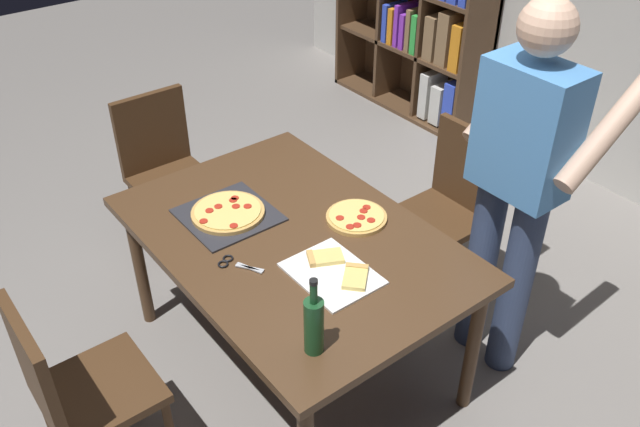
{
  "coord_description": "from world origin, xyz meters",
  "views": [
    {
      "loc": [
        1.88,
        -1.3,
        2.48
      ],
      "look_at": [
        0.0,
        0.15,
        0.8
      ],
      "focal_mm": 37.78,
      "sensor_mm": 36.0,
      "label": 1
    }
  ],
  "objects_px": {
    "pepperoni_pizza_on_tray": "(228,213)",
    "kitchen_scissors": "(234,264)",
    "person_serving_pizza": "(520,177)",
    "dining_table": "(293,249)",
    "second_pizza_plain": "(356,217)",
    "chair_left_end": "(164,163)",
    "chair_near_camera": "(73,387)",
    "chair_far_side": "(450,200)",
    "wine_bottle": "(314,324)"
  },
  "relations": [
    {
      "from": "chair_far_side",
      "to": "second_pizza_plain",
      "type": "relative_size",
      "value": 3.34
    },
    {
      "from": "chair_left_end",
      "to": "chair_near_camera",
      "type": "bearing_deg",
      "value": -38.87
    },
    {
      "from": "person_serving_pizza",
      "to": "second_pizza_plain",
      "type": "relative_size",
      "value": 6.49
    },
    {
      "from": "dining_table",
      "to": "second_pizza_plain",
      "type": "xyz_separation_m",
      "value": [
        0.08,
        0.29,
        0.08
      ]
    },
    {
      "from": "chair_far_side",
      "to": "second_pizza_plain",
      "type": "height_order",
      "value": "chair_far_side"
    },
    {
      "from": "wine_bottle",
      "to": "chair_far_side",
      "type": "bearing_deg",
      "value": 113.43
    },
    {
      "from": "dining_table",
      "to": "second_pizza_plain",
      "type": "distance_m",
      "value": 0.31
    },
    {
      "from": "kitchen_scissors",
      "to": "second_pizza_plain",
      "type": "xyz_separation_m",
      "value": [
        0.06,
        0.59,
        0.01
      ]
    },
    {
      "from": "person_serving_pizza",
      "to": "dining_table",
      "type": "bearing_deg",
      "value": -123.48
    },
    {
      "from": "second_pizza_plain",
      "to": "pepperoni_pizza_on_tray",
      "type": "bearing_deg",
      "value": -130.26
    },
    {
      "from": "chair_far_side",
      "to": "person_serving_pizza",
      "type": "xyz_separation_m",
      "value": [
        0.52,
        -0.22,
        0.49
      ]
    },
    {
      "from": "chair_near_camera",
      "to": "second_pizza_plain",
      "type": "bearing_deg",
      "value": 86.61
    },
    {
      "from": "chair_left_end",
      "to": "kitchen_scissors",
      "type": "bearing_deg",
      "value": -13.25
    },
    {
      "from": "pepperoni_pizza_on_tray",
      "to": "chair_left_end",
      "type": "bearing_deg",
      "value": 171.7
    },
    {
      "from": "chair_far_side",
      "to": "wine_bottle",
      "type": "bearing_deg",
      "value": -66.57
    },
    {
      "from": "pepperoni_pizza_on_tray",
      "to": "kitchen_scissors",
      "type": "relative_size",
      "value": 1.99
    },
    {
      "from": "dining_table",
      "to": "second_pizza_plain",
      "type": "bearing_deg",
      "value": 75.24
    },
    {
      "from": "pepperoni_pizza_on_tray",
      "to": "kitchen_scissors",
      "type": "xyz_separation_m",
      "value": [
        0.31,
        -0.16,
        -0.01
      ]
    },
    {
      "from": "pepperoni_pizza_on_tray",
      "to": "dining_table",
      "type": "bearing_deg",
      "value": 25.83
    },
    {
      "from": "person_serving_pizza",
      "to": "pepperoni_pizza_on_tray",
      "type": "xyz_separation_m",
      "value": [
        -0.81,
        -0.93,
        -0.23
      ]
    },
    {
      "from": "chair_left_end",
      "to": "second_pizza_plain",
      "type": "height_order",
      "value": "chair_left_end"
    },
    {
      "from": "dining_table",
      "to": "chair_near_camera",
      "type": "distance_m",
      "value": 1.02
    },
    {
      "from": "pepperoni_pizza_on_tray",
      "to": "wine_bottle",
      "type": "height_order",
      "value": "wine_bottle"
    },
    {
      "from": "chair_near_camera",
      "to": "second_pizza_plain",
      "type": "height_order",
      "value": "chair_near_camera"
    },
    {
      "from": "dining_table",
      "to": "kitchen_scissors",
      "type": "height_order",
      "value": "kitchen_scissors"
    },
    {
      "from": "chair_near_camera",
      "to": "wine_bottle",
      "type": "xyz_separation_m",
      "value": [
        0.58,
        0.69,
        0.36
      ]
    },
    {
      "from": "second_pizza_plain",
      "to": "chair_left_end",
      "type": "bearing_deg",
      "value": -167.57
    },
    {
      "from": "chair_far_side",
      "to": "wine_bottle",
      "type": "xyz_separation_m",
      "value": [
        0.58,
        -1.33,
        0.36
      ]
    },
    {
      "from": "person_serving_pizza",
      "to": "pepperoni_pizza_on_tray",
      "type": "bearing_deg",
      "value": -131.13
    },
    {
      "from": "chair_near_camera",
      "to": "person_serving_pizza",
      "type": "xyz_separation_m",
      "value": [
        0.52,
        1.8,
        0.49
      ]
    },
    {
      "from": "dining_table",
      "to": "second_pizza_plain",
      "type": "relative_size",
      "value": 5.69
    },
    {
      "from": "chair_near_camera",
      "to": "kitchen_scissors",
      "type": "relative_size",
      "value": 4.66
    },
    {
      "from": "person_serving_pizza",
      "to": "pepperoni_pizza_on_tray",
      "type": "height_order",
      "value": "person_serving_pizza"
    },
    {
      "from": "second_pizza_plain",
      "to": "chair_far_side",
      "type": "bearing_deg",
      "value": 96.15
    },
    {
      "from": "dining_table",
      "to": "wine_bottle",
      "type": "height_order",
      "value": "wine_bottle"
    },
    {
      "from": "chair_far_side",
      "to": "pepperoni_pizza_on_tray",
      "type": "bearing_deg",
      "value": -104.15
    },
    {
      "from": "kitchen_scissors",
      "to": "second_pizza_plain",
      "type": "height_order",
      "value": "second_pizza_plain"
    },
    {
      "from": "chair_far_side",
      "to": "chair_left_end",
      "type": "relative_size",
      "value": 1.0
    },
    {
      "from": "chair_far_side",
      "to": "person_serving_pizza",
      "type": "height_order",
      "value": "person_serving_pizza"
    },
    {
      "from": "chair_far_side",
      "to": "kitchen_scissors",
      "type": "distance_m",
      "value": 1.33
    },
    {
      "from": "chair_near_camera",
      "to": "kitchen_scissors",
      "type": "height_order",
      "value": "chair_near_camera"
    },
    {
      "from": "dining_table",
      "to": "wine_bottle",
      "type": "xyz_separation_m",
      "value": [
        0.58,
        -0.32,
        0.19
      ]
    },
    {
      "from": "wine_bottle",
      "to": "dining_table",
      "type": "bearing_deg",
      "value": 150.84
    },
    {
      "from": "chair_near_camera",
      "to": "kitchen_scissors",
      "type": "distance_m",
      "value": 0.75
    },
    {
      "from": "chair_far_side",
      "to": "chair_near_camera",
      "type": "bearing_deg",
      "value": -90.0
    },
    {
      "from": "chair_near_camera",
      "to": "wine_bottle",
      "type": "distance_m",
      "value": 0.97
    },
    {
      "from": "chair_near_camera",
      "to": "wine_bottle",
      "type": "bearing_deg",
      "value": 50.0
    },
    {
      "from": "chair_near_camera",
      "to": "chair_far_side",
      "type": "relative_size",
      "value": 1.0
    },
    {
      "from": "person_serving_pizza",
      "to": "wine_bottle",
      "type": "xyz_separation_m",
      "value": [
        0.05,
        -1.11,
        -0.13
      ]
    },
    {
      "from": "chair_far_side",
      "to": "chair_left_end",
      "type": "bearing_deg",
      "value": -141.13
    }
  ]
}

